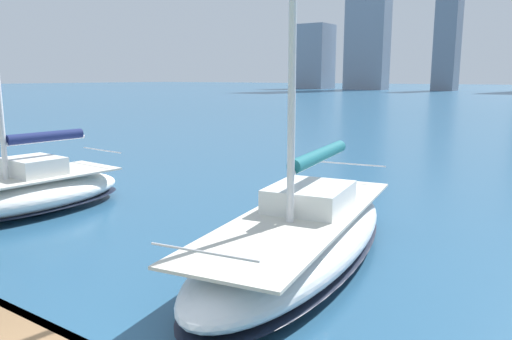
{
  "coord_description": "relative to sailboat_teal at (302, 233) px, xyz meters",
  "views": [
    {
      "loc": [
        -5.51,
        2.51,
        4.21
      ],
      "look_at": [
        0.59,
        -6.27,
        2.2
      ],
      "focal_mm": 35.0,
      "sensor_mm": 36.0,
      "label": 1
    }
  ],
  "objects": [
    {
      "name": "sailboat_teal",
      "position": [
        0.0,
        0.0,
        0.0
      ],
      "size": [
        4.39,
        9.69,
        12.83
      ],
      "color": "silver",
      "rests_on": "ground"
    },
    {
      "name": "sailboat_navy",
      "position": [
        9.27,
        1.24,
        0.01
      ],
      "size": [
        3.29,
        6.71,
        11.2
      ],
      "color": "white",
      "rests_on": "ground"
    }
  ]
}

